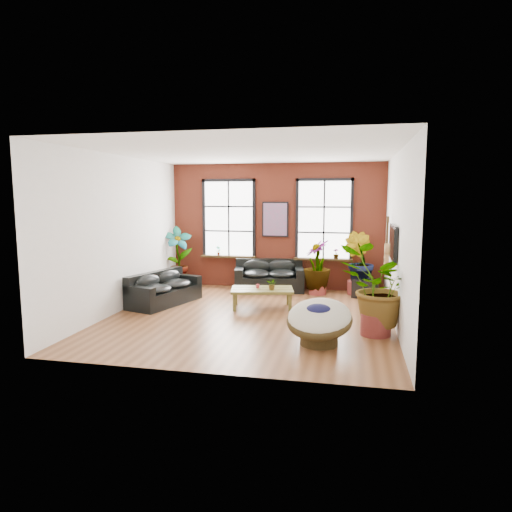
# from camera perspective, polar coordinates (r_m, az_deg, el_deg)

# --- Properties ---
(room) EXTENTS (6.04, 6.54, 3.54)m
(room) POSITION_cam_1_polar(r_m,az_deg,el_deg) (9.81, -0.55, 2.53)
(room) COLOR brown
(room) RESTS_ON ground
(sofa_back) EXTENTS (2.00, 1.25, 0.86)m
(sofa_back) POSITION_cam_1_polar(r_m,az_deg,el_deg) (12.60, 1.66, -2.60)
(sofa_back) COLOR black
(sofa_back) RESTS_ON ground
(sofa_left) EXTENTS (1.34, 2.10, 0.77)m
(sofa_left) POSITION_cam_1_polar(r_m,az_deg,el_deg) (11.30, -11.54, -4.13)
(sofa_left) COLOR black
(sofa_left) RESTS_ON ground
(coffee_table) EXTENTS (1.56, 1.09, 0.55)m
(coffee_table) POSITION_cam_1_polar(r_m,az_deg,el_deg) (10.65, 0.76, -4.37)
(coffee_table) COLOR #514C1D
(coffee_table) RESTS_ON ground
(papasan_chair) EXTENTS (1.30, 1.32, 0.86)m
(papasan_chair) POSITION_cam_1_polar(r_m,az_deg,el_deg) (8.13, 7.91, -7.92)
(papasan_chair) COLOR #382B14
(papasan_chair) RESTS_ON ground
(poster) EXTENTS (0.74, 0.06, 0.98)m
(poster) POSITION_cam_1_polar(r_m,az_deg,el_deg) (12.77, 2.42, 4.60)
(poster) COLOR black
(poster) RESTS_ON room
(tv_wall_unit) EXTENTS (0.13, 1.86, 1.20)m
(tv_wall_unit) POSITION_cam_1_polar(r_m,az_deg,el_deg) (10.08, 16.53, 1.19)
(tv_wall_unit) COLOR black
(tv_wall_unit) RESTS_ON room
(media_box) EXTENTS (0.69, 0.62, 0.48)m
(media_box) POSITION_cam_1_polar(r_m,az_deg,el_deg) (12.08, 13.47, -3.94)
(media_box) COLOR black
(media_box) RESTS_ON ground
(pot_back_left) EXTENTS (0.53, 0.53, 0.36)m
(pot_back_left) POSITION_cam_1_polar(r_m,az_deg,el_deg) (13.23, -9.58, -3.13)
(pot_back_left) COLOR maroon
(pot_back_left) RESTS_ON ground
(pot_back_right) EXTENTS (0.60, 0.60, 0.36)m
(pot_back_right) POSITION_cam_1_polar(r_m,az_deg,el_deg) (12.43, 12.50, -3.87)
(pot_back_right) COLOR maroon
(pot_back_right) RESTS_ON ground
(pot_right_wall) EXTENTS (0.70, 0.70, 0.41)m
(pot_right_wall) POSITION_cam_1_polar(r_m,az_deg,el_deg) (8.94, 14.72, -8.25)
(pot_right_wall) COLOR maroon
(pot_right_wall) RESTS_ON ground
(pot_mid) EXTENTS (0.52, 0.52, 0.34)m
(pot_mid) POSITION_cam_1_polar(r_m,az_deg,el_deg) (12.26, 7.68, -3.99)
(pot_mid) COLOR maroon
(pot_mid) RESTS_ON ground
(floor_plant_back_left) EXTENTS (1.02, 0.94, 1.60)m
(floor_plant_back_left) POSITION_cam_1_polar(r_m,az_deg,el_deg) (13.12, -9.74, 0.19)
(floor_plant_back_left) COLOR #2A5115
(floor_plant_back_left) RESTS_ON ground
(floor_plant_back_right) EXTENTS (1.06, 1.03, 1.51)m
(floor_plant_back_right) POSITION_cam_1_polar(r_m,az_deg,el_deg) (12.32, 12.68, -0.57)
(floor_plant_back_right) COLOR #2A5115
(floor_plant_back_right) RESTS_ON ground
(floor_plant_right_wall) EXTENTS (1.75, 1.66, 1.52)m
(floor_plant_right_wall) POSITION_cam_1_polar(r_m,az_deg,el_deg) (8.80, 14.98, -3.74)
(floor_plant_right_wall) COLOR #2A5115
(floor_plant_right_wall) RESTS_ON ground
(floor_plant_mid) EXTENTS (0.95, 0.95, 1.31)m
(floor_plant_mid) POSITION_cam_1_polar(r_m,az_deg,el_deg) (12.17, 7.63, -1.08)
(floor_plant_mid) COLOR #2A5115
(floor_plant_mid) RESTS_ON ground
(table_plant) EXTENTS (0.29, 0.27, 0.26)m
(table_plant) POSITION_cam_1_polar(r_m,az_deg,el_deg) (10.48, 2.05, -3.54)
(table_plant) COLOR #2A5115
(table_plant) RESTS_ON coffee_table
(sill_plant_left) EXTENTS (0.17, 0.17, 0.27)m
(sill_plant_left) POSITION_cam_1_polar(r_m,az_deg,el_deg) (13.18, -4.74, 0.68)
(sill_plant_left) COLOR #2A5115
(sill_plant_left) RESTS_ON room
(sill_plant_right) EXTENTS (0.19, 0.19, 0.27)m
(sill_plant_right) POSITION_cam_1_polar(r_m,az_deg,el_deg) (12.63, 9.98, 0.29)
(sill_plant_right) COLOR #2A5115
(sill_plant_right) RESTS_ON room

